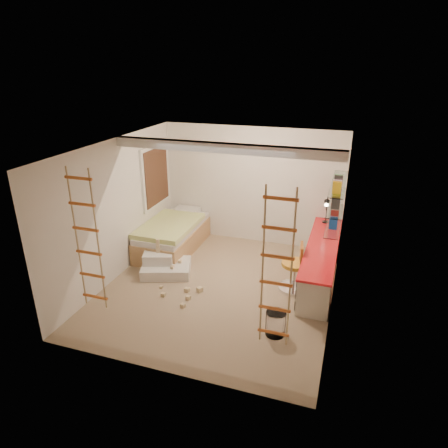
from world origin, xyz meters
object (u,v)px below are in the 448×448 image
(desk, at_px, (321,261))
(play_platform, at_px, (164,265))
(bed, at_px, (173,235))
(swivel_chair, at_px, (295,273))

(desk, height_order, play_platform, desk)
(bed, xyz_separation_m, swivel_chair, (2.79, -0.85, 0.00))
(swivel_chair, bearing_deg, bed, 163.16)
(bed, bearing_deg, desk, -6.49)
(bed, distance_m, play_platform, 1.06)
(desk, distance_m, swivel_chair, 0.63)
(bed, bearing_deg, play_platform, -74.80)
(swivel_chair, xyz_separation_m, play_platform, (-2.52, -0.17, -0.17))
(swivel_chair, distance_m, play_platform, 2.53)
(bed, distance_m, swivel_chair, 2.92)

